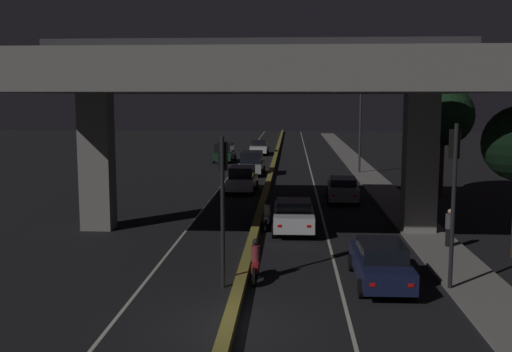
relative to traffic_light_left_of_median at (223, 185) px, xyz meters
name	(u,v)px	position (x,y,z in m)	size (l,w,h in m)	color
ground_plane	(230,327)	(0.60, -3.63, -3.52)	(200.00, 200.00, 0.00)	black
lane_line_left_inner	(232,173)	(-2.82, 31.37, -3.52)	(0.12, 126.00, 0.00)	beige
lane_line_right_inner	(311,173)	(4.01, 31.37, -3.52)	(0.12, 126.00, 0.00)	beige
median_divider	(272,171)	(0.60, 31.37, -3.36)	(0.39, 126.00, 0.33)	olive
sidewalk_right	(377,185)	(8.63, 24.37, -3.46)	(2.21, 126.00, 0.13)	gray
elevated_overpass	(256,79)	(0.60, 8.71, 3.78)	(20.56, 13.98, 9.21)	gray
traffic_light_left_of_median	(223,185)	(0.00, 0.00, 0.00)	(0.30, 0.49, 5.17)	black
traffic_light_right_of_median	(454,178)	(7.62, 0.00, 0.29)	(0.30, 0.49, 5.61)	black
street_lamp	(356,114)	(7.73, 31.27, 1.56)	(2.62, 0.32, 8.60)	#2D2D30
car_dark_blue_lead	(380,262)	(5.41, 0.56, -2.73)	(1.87, 4.67, 1.53)	#141938
car_white_second	(294,215)	(2.42, 8.78, -2.72)	(2.06, 4.76, 1.53)	silver
car_silver_third	(342,189)	(5.51, 17.48, -2.74)	(2.10, 4.81, 1.50)	gray
car_white_lead_oncoming	(242,179)	(-1.05, 20.56, -2.60)	(2.04, 4.07, 1.78)	silver
car_silver_second_oncoming	(252,163)	(-1.00, 29.63, -2.47)	(2.09, 3.98, 2.00)	gray
car_dark_green_third_oncoming	(225,152)	(-4.41, 39.72, -2.54)	(2.06, 4.04, 1.89)	black
car_white_fourth_oncoming	(259,147)	(-1.37, 47.97, -2.69)	(2.04, 4.71, 1.59)	silver
motorcycle_red_filtering_near	(256,263)	(1.06, 0.69, -2.88)	(0.33, 1.90, 1.52)	black
motorcycle_white_filtering_mid	(267,217)	(1.13, 9.15, -2.90)	(0.34, 1.94, 1.47)	black
pedestrian_on_sidewalk	(450,228)	(9.06, 5.65, -2.59)	(0.37, 0.37, 1.62)	black
roadside_tree_kerbside_mid	(444,116)	(12.07, 19.52, 1.76)	(3.89, 3.89, 7.24)	#38281C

